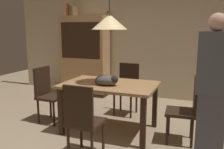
# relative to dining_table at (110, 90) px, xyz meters

# --- Properties ---
(ground) EXTENTS (10.00, 10.00, 0.00)m
(ground) POSITION_rel_dining_table_xyz_m (-0.06, -0.51, -0.65)
(ground) COLOR #998466
(back_wall) EXTENTS (6.40, 0.10, 2.90)m
(back_wall) POSITION_rel_dining_table_xyz_m (-0.06, 2.14, 0.80)
(back_wall) COLOR beige
(back_wall) RESTS_ON ground
(dining_table) EXTENTS (1.40, 0.90, 0.75)m
(dining_table) POSITION_rel_dining_table_xyz_m (0.00, 0.00, 0.00)
(dining_table) COLOR #A87A4C
(dining_table) RESTS_ON ground
(chair_far_back) EXTENTS (0.42, 0.42, 0.93)m
(chair_far_back) POSITION_rel_dining_table_xyz_m (0.00, 0.88, -0.14)
(chair_far_back) COLOR black
(chair_far_back) RESTS_ON ground
(chair_left_side) EXTENTS (0.42, 0.42, 0.93)m
(chair_left_side) POSITION_rel_dining_table_xyz_m (-1.13, 0.00, -0.14)
(chair_left_side) COLOR black
(chair_left_side) RESTS_ON ground
(chair_near_front) EXTENTS (0.41, 0.41, 0.93)m
(chair_near_front) POSITION_rel_dining_table_xyz_m (-0.00, -0.88, -0.14)
(chair_near_front) COLOR black
(chair_near_front) RESTS_ON ground
(chair_right_side) EXTENTS (0.43, 0.43, 0.93)m
(chair_right_side) POSITION_rel_dining_table_xyz_m (1.13, 0.01, -0.14)
(chair_right_side) COLOR black
(chair_right_side) RESTS_ON ground
(cat_sleeping) EXTENTS (0.39, 0.26, 0.16)m
(cat_sleeping) POSITION_rel_dining_table_xyz_m (0.01, -0.12, 0.18)
(cat_sleeping) COLOR #4C4742
(cat_sleeping) RESTS_ON dining_table
(pendant_lamp) EXTENTS (0.52, 0.52, 1.30)m
(pendant_lamp) POSITION_rel_dining_table_xyz_m (0.00, 0.00, 1.01)
(pendant_lamp) COLOR beige
(hutch_bookcase) EXTENTS (1.12, 0.45, 1.85)m
(hutch_bookcase) POSITION_rel_dining_table_xyz_m (-1.34, 1.81, 0.24)
(hutch_bookcase) COLOR tan
(hutch_bookcase) RESTS_ON ground
(book_yellow_short) EXTENTS (0.04, 0.20, 0.18)m
(book_yellow_short) POSITION_rel_dining_table_xyz_m (-1.77, 1.81, 1.29)
(book_yellow_short) COLOR gold
(book_yellow_short) RESTS_ON hutch_bookcase
(book_red_tall) EXTENTS (0.04, 0.22, 0.28)m
(book_red_tall) POSITION_rel_dining_table_xyz_m (-1.71, 1.81, 1.34)
(book_red_tall) COLOR #B73833
(book_red_tall) RESTS_ON hutch_bookcase
(book_green_slim) EXTENTS (0.03, 0.20, 0.26)m
(book_green_slim) POSITION_rel_dining_table_xyz_m (-1.66, 1.81, 1.33)
(book_green_slim) COLOR #427A4C
(book_green_slim) RESTS_ON hutch_bookcase
(book_brown_thick) EXTENTS (0.06, 0.24, 0.22)m
(book_brown_thick) POSITION_rel_dining_table_xyz_m (-1.60, 1.81, 1.31)
(book_brown_thick) COLOR brown
(book_brown_thick) RESTS_ON hutch_bookcase
(person_standing) EXTENTS (0.36, 0.22, 1.73)m
(person_standing) POSITION_rel_dining_table_xyz_m (1.42, -0.50, 0.23)
(person_standing) COLOR #4C515B
(person_standing) RESTS_ON ground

